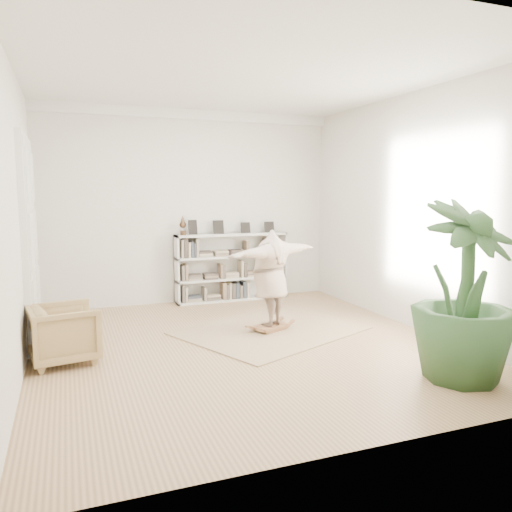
{
  "coord_description": "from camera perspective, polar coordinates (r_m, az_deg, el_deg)",
  "views": [
    {
      "loc": [
        -2.21,
        -6.29,
        2.1
      ],
      "look_at": [
        0.33,
        0.4,
        1.18
      ],
      "focal_mm": 35.0,
      "sensor_mm": 36.0,
      "label": 1
    }
  ],
  "objects": [
    {
      "name": "room_shell",
      "position": [
        9.59,
        -7.57,
        15.76
      ],
      "size": [
        6.0,
        6.0,
        6.0
      ],
      "color": "silver",
      "rests_on": "floor"
    },
    {
      "name": "armchair",
      "position": [
        6.66,
        -21.07,
        -8.28
      ],
      "size": [
        0.9,
        0.89,
        0.72
      ],
      "primitive_type": "imported",
      "rotation": [
        0.0,
        0.0,
        1.73
      ],
      "color": "tan",
      "rests_on": "floor"
    },
    {
      "name": "person",
      "position": [
        7.46,
        1.69,
        -2.21
      ],
      "size": [
        1.83,
        1.15,
        1.45
      ],
      "primitive_type": "imported",
      "rotation": [
        0.0,
        0.0,
        3.55
      ],
      "color": "#C8AC96",
      "rests_on": "rocker_board"
    },
    {
      "name": "bookshelf",
      "position": [
        9.68,
        -2.83,
        -1.34
      ],
      "size": [
        2.2,
        0.35,
        1.64
      ],
      "color": "silver",
      "rests_on": "floor"
    },
    {
      "name": "doors",
      "position": [
        7.63,
        -24.44,
        1.44
      ],
      "size": [
        0.09,
        1.78,
        2.92
      ],
      "color": "white",
      "rests_on": "floor"
    },
    {
      "name": "floor",
      "position": [
        6.99,
        -1.41,
        -10.13
      ],
      "size": [
        6.0,
        6.0,
        0.0
      ],
      "primitive_type": "plane",
      "color": "#926E4B",
      "rests_on": "ground"
    },
    {
      "name": "houseplant",
      "position": [
        5.98,
        22.75,
        -3.72
      ],
      "size": [
        1.35,
        1.35,
        2.02
      ],
      "primitive_type": "imported",
      "rotation": [
        0.0,
        0.0,
        0.22
      ],
      "color": "#2D5128",
      "rests_on": "floor"
    },
    {
      "name": "rocker_board",
      "position": [
        7.63,
        1.67,
        -8.06
      ],
      "size": [
        0.63,
        0.51,
        0.12
      ],
      "rotation": [
        0.0,
        0.0,
        0.41
      ],
      "color": "brown",
      "rests_on": "rug"
    },
    {
      "name": "rug",
      "position": [
        7.65,
        1.67,
        -8.5
      ],
      "size": [
        3.09,
        2.83,
        0.02
      ],
      "primitive_type": "cube",
      "rotation": [
        0.0,
        0.0,
        0.41
      ],
      "color": "tan",
      "rests_on": "floor"
    }
  ]
}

